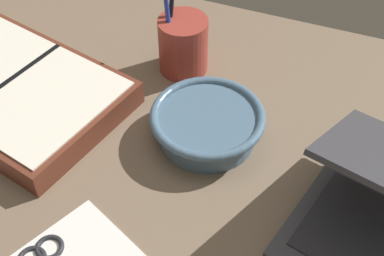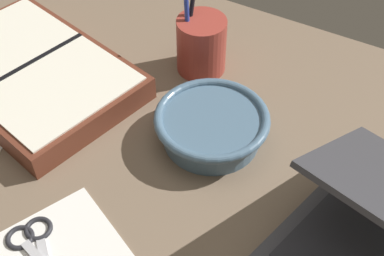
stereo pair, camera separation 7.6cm
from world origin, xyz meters
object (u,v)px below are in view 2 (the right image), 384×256
(bowl, at_px, (213,126))
(planner, at_px, (32,74))
(scissors, at_px, (33,242))
(pen_cup, at_px, (201,45))

(bowl, bearing_deg, planner, -173.27)
(bowl, bearing_deg, scissors, -112.69)
(pen_cup, distance_m, planner, 0.30)
(bowl, distance_m, pen_cup, 0.18)
(bowl, height_order, scissors, bowl)
(bowl, xyz_separation_m, scissors, (-0.12, -0.28, -0.03))
(bowl, xyz_separation_m, planner, (-0.33, -0.04, -0.01))
(bowl, bearing_deg, pen_cup, 124.97)
(bowl, relative_size, scissors, 1.38)
(planner, bearing_deg, scissors, -35.52)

